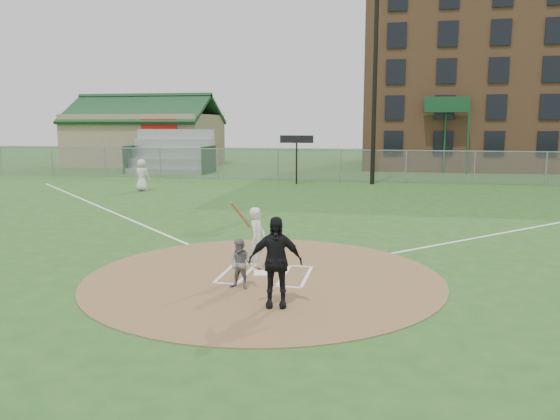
% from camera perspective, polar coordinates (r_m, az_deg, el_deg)
% --- Properties ---
extents(ground, '(140.00, 140.00, 0.00)m').
position_cam_1_polar(ground, '(13.01, -1.68, -7.02)').
color(ground, '#26541C').
rests_on(ground, ground).
extents(dirt_circle, '(8.40, 8.40, 0.02)m').
position_cam_1_polar(dirt_circle, '(13.01, -1.68, -6.98)').
color(dirt_circle, olive).
rests_on(dirt_circle, ground).
extents(home_plate, '(0.52, 0.52, 0.03)m').
position_cam_1_polar(home_plate, '(13.21, -1.78, -6.61)').
color(home_plate, white).
rests_on(home_plate, dirt_circle).
extents(foul_line_first, '(17.04, 17.04, 0.01)m').
position_cam_1_polar(foul_line_first, '(22.40, 26.99, -1.22)').
color(foul_line_first, white).
rests_on(foul_line_first, ground).
extents(foul_line_third, '(17.04, 17.04, 0.01)m').
position_cam_1_polar(foul_line_third, '(24.50, -17.85, 0.13)').
color(foul_line_third, white).
rests_on(foul_line_third, ground).
extents(catcher, '(0.60, 0.51, 1.10)m').
position_cam_1_polar(catcher, '(11.96, -4.15, -5.64)').
color(catcher, slate).
rests_on(catcher, dirt_circle).
extents(umpire, '(1.11, 0.60, 1.80)m').
position_cam_1_polar(umpire, '(10.71, -0.50, -5.42)').
color(umpire, black).
rests_on(umpire, dirt_circle).
extents(ondeck_player, '(0.88, 0.60, 1.72)m').
position_cam_1_polar(ondeck_player, '(30.45, -14.24, 3.55)').
color(ondeck_player, silver).
rests_on(ondeck_player, ground).
extents(batters_boxes, '(2.08, 1.88, 0.01)m').
position_cam_1_polar(batters_boxes, '(13.15, -1.54, -6.74)').
color(batters_boxes, white).
rests_on(batters_boxes, dirt_circle).
extents(batter_at_plate, '(0.74, 0.96, 1.78)m').
position_cam_1_polar(batter_at_plate, '(13.36, -2.41, -3.02)').
color(batter_at_plate, silver).
rests_on(batter_at_plate, dirt_circle).
extents(outfield_fence, '(56.08, 0.08, 2.03)m').
position_cam_1_polar(outfield_fence, '(34.41, 6.34, 4.62)').
color(outfield_fence, slate).
rests_on(outfield_fence, ground).
extents(bleachers, '(6.08, 3.20, 3.20)m').
position_cam_1_polar(bleachers, '(41.55, -11.42, 6.03)').
color(bleachers, '#B7BABF').
rests_on(bleachers, ground).
extents(clubhouse, '(12.20, 8.71, 6.23)m').
position_cam_1_polar(clubhouse, '(49.74, -13.84, 7.32)').
color(clubhouse, '#9D8B6A').
rests_on(clubhouse, ground).
extents(brick_warehouse, '(30.00, 17.17, 15.00)m').
position_cam_1_polar(brick_warehouse, '(52.04, 26.30, 12.37)').
color(brick_warehouse, brown).
rests_on(brick_warehouse, ground).
extents(light_pole, '(1.20, 0.30, 12.22)m').
position_cam_1_polar(light_pole, '(33.35, 9.90, 14.03)').
color(light_pole, black).
rests_on(light_pole, ground).
extents(scoreboard_sign, '(2.00, 0.10, 2.93)m').
position_cam_1_polar(scoreboard_sign, '(32.85, 1.74, 6.86)').
color(scoreboard_sign, black).
rests_on(scoreboard_sign, ground).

